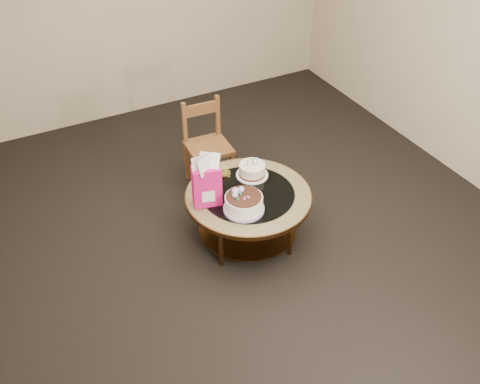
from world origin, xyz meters
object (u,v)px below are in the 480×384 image
decorated_cake (244,204)px  cream_cake (252,170)px  gift_bag (207,181)px  dining_chair (207,145)px  coffee_table (248,201)px

decorated_cake → cream_cake: (0.27, 0.36, -0.01)m
cream_cake → decorated_cake: bearing=-123.7°
decorated_cake → cream_cake: bearing=53.2°
gift_bag → dining_chair: gift_bag is taller
gift_bag → cream_cake: bearing=31.9°
coffee_table → cream_cake: cream_cake is taller
cream_cake → dining_chair: bearing=102.4°
coffee_table → gift_bag: (-0.34, 0.04, 0.29)m
decorated_cake → dining_chair: (0.16, 1.02, -0.10)m
decorated_cake → gift_bag: bearing=135.6°
coffee_table → decorated_cake: decorated_cake is taller
cream_cake → dining_chair: size_ratio=0.33×
coffee_table → gift_bag: size_ratio=2.35×
cream_cake → gift_bag: gift_bag is taller
decorated_cake → dining_chair: dining_chair is taller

